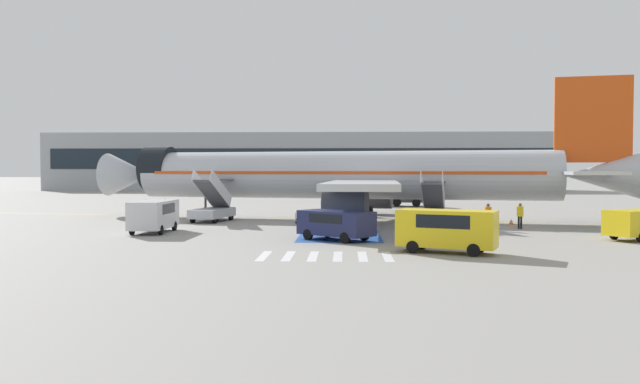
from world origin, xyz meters
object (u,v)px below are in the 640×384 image
Objects in this scene: boarding_stairs_aft at (433,213)px; ground_crew_0 at (165,208)px; baggage_cart at (313,221)px; traffic_cone_0 at (511,222)px; airliner at (349,175)px; boarding_stairs_forward at (213,209)px; ground_crew_1 at (520,214)px; service_van_2 at (447,227)px; service_van_1 at (154,214)px; service_van_3 at (336,222)px; terminal_building at (301,162)px; fuel_tanker at (391,191)px; ground_crew_2 at (488,215)px.

ground_crew_0 is at bearing -177.44° from boarding_stairs_aft.
baggage_cart is 6.57× the size of traffic_cone_0.
boarding_stairs_aft is (6.26, -5.89, -2.72)m from airliner.
boarding_stairs_forward is 23.80m from ground_crew_1.
airliner reaches higher than baggage_cart.
service_van_2 reaches higher than ground_crew_0.
service_van_1 is (-13.05, -11.51, -2.45)m from airliner.
service_van_3 is 1.61× the size of baggage_cart.
ground_crew_0 is at bearing -93.90° from terminal_building.
airliner reaches higher than boarding_stairs_forward.
service_van_2 is 0.05× the size of terminal_building.
terminal_building is (-8.69, 91.91, 4.76)m from service_van_3.
ground_crew_0 is at bearing 69.21° from service_van_2.
boarding_stairs_forward is at bearing -101.22° from service_van_1.
fuel_tanker is at bearing -75.58° from terminal_building.
service_van_1 is at bearing -92.31° from terminal_building.
service_van_2 is 17.84m from traffic_cone_0.
service_van_2 is 15.02m from ground_crew_1.
terminal_building reaches higher than service_van_1.
boarding_stairs_forward is at bearing 62.69° from service_van_2.
ground_crew_0 reaches higher than baggage_cart.
boarding_stairs_forward is at bearing -164.76° from ground_crew_1.
service_van_3 is at bearing -84.60° from terminal_building.
service_van_2 reaches higher than service_van_1.
fuel_tanker is 40.81m from service_van_2.
service_van_1 is 2.59× the size of ground_crew_0.
boarding_stairs_forward is 16.62m from service_van_3.
service_van_2 is (4.84, -20.99, -2.43)m from airliner.
boarding_stairs_forward is at bearing -136.13° from baggage_cart.
ground_crew_0 reaches higher than traffic_cone_0.
boarding_stairs_forward is 2.96× the size of ground_crew_2.
service_van_1 is 0.93× the size of service_van_2.
service_van_2 reaches higher than service_van_3.
ground_crew_1 is 3.15m from traffic_cone_0.
fuel_tanker is 2.99× the size of baggage_cart.
traffic_cone_0 is (0.19, 3.03, -0.84)m from ground_crew_1.
baggage_cart is at bearing -164.71° from ground_crew_1.
airliner is 17.57m from service_van_1.
boarding_stairs_aft is 12.07× the size of traffic_cone_0.
service_van_1 is at bearing 157.14° from fuel_tanker.
terminal_building is (3.54, 87.87, 4.56)m from service_van_1.
ground_crew_0 is (-3.85, -0.20, 0.07)m from boarding_stairs_forward.
ground_crew_0 is at bearing -94.76° from service_van_3.
boarding_stairs_forward is 27.45m from fuel_tanker.
baggage_cart is (-9.00, 1.50, -0.75)m from boarding_stairs_aft.
boarding_stairs_forward is 9.30m from service_van_1.
service_van_2 is at bearing -90.62° from ground_crew_1.
service_van_1 is (-19.31, -5.61, 0.27)m from boarding_stairs_aft.
boarding_stairs_forward reaches higher than ground_crew_2.
fuel_tanker is at bearing -118.72° from service_van_1.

